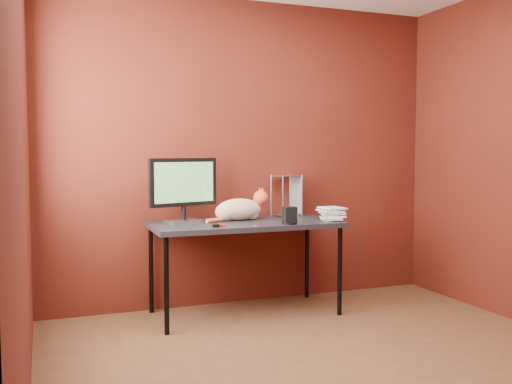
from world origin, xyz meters
name	(u,v)px	position (x,y,z in m)	size (l,w,h in m)	color
room	(349,128)	(0.00, 0.00, 1.45)	(3.52, 3.52, 2.61)	#50301B
desk	(245,228)	(-0.15, 1.37, 0.70)	(1.50, 0.70, 0.75)	black
monitor	(183,187)	(-0.62, 1.49, 1.03)	(0.57, 0.26, 0.51)	#A8A7AC
cat	(239,209)	(-0.16, 1.47, 0.84)	(0.56, 0.22, 0.27)	#C36D29
skull_mug	(291,217)	(0.14, 1.11, 0.80)	(0.11, 0.11, 0.11)	white
speaker	(290,216)	(0.12, 1.10, 0.81)	(0.12, 0.12, 0.13)	black
book_stack	(322,149)	(0.48, 1.26, 1.33)	(0.25, 0.28, 1.16)	beige
wire_rack	(287,195)	(0.34, 1.64, 0.93)	(0.24, 0.21, 0.36)	#A8A7AC
pocket_knife	(222,226)	(-0.42, 1.14, 0.76)	(0.07, 0.02, 0.01)	#A2110C
black_gadget	(216,226)	(-0.47, 1.12, 0.76)	(0.05, 0.03, 0.02)	black
washer	(256,226)	(-0.16, 1.08, 0.75)	(0.05, 0.05, 0.00)	#A8A7AC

